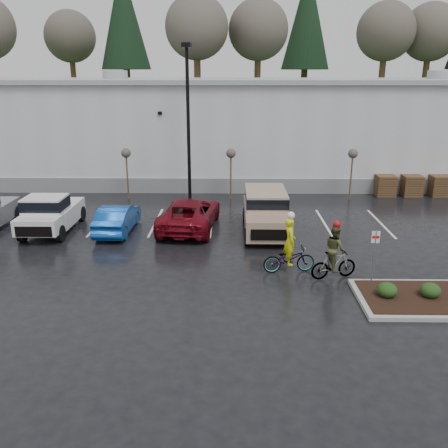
{
  "coord_description": "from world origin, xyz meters",
  "views": [
    {
      "loc": [
        -1.46,
        -16.12,
        7.65
      ],
      "look_at": [
        -1.78,
        3.69,
        1.3
      ],
      "focal_mm": 38.0,
      "sensor_mm": 36.0,
      "label": 1
    }
  ],
  "objects_px": {
    "pallet_stack_a": "(385,185)",
    "pickup_white": "(53,211)",
    "lamppost": "(188,108)",
    "sapling_mid": "(231,156)",
    "pallet_stack_c": "(439,186)",
    "cyclist_hivis": "(289,254)",
    "sapling_west": "(126,156)",
    "car_blue": "(118,218)",
    "car_red": "(190,213)",
    "fire_lane_sign": "(374,251)",
    "pallet_stack_b": "(411,186)",
    "sapling_east": "(353,156)",
    "cyclist_olive": "(334,258)",
    "suv_tan": "(266,213)"
  },
  "relations": [
    {
      "from": "sapling_west",
      "to": "pickup_white",
      "type": "xyz_separation_m",
      "value": [
        -2.45,
        -6.3,
        -1.75
      ]
    },
    {
      "from": "fire_lane_sign",
      "to": "car_blue",
      "type": "bearing_deg",
      "value": 150.34
    },
    {
      "from": "pallet_stack_b",
      "to": "lamppost",
      "type": "bearing_deg",
      "value": -171.98
    },
    {
      "from": "pallet_stack_b",
      "to": "cyclist_olive",
      "type": "distance_m",
      "value": 15.18
    },
    {
      "from": "pallet_stack_c",
      "to": "car_red",
      "type": "distance_m",
      "value": 17.06
    },
    {
      "from": "sapling_mid",
      "to": "sapling_east",
      "type": "distance_m",
      "value": 7.5
    },
    {
      "from": "car_blue",
      "to": "car_red",
      "type": "xyz_separation_m",
      "value": [
        3.57,
        0.62,
        0.08
      ]
    },
    {
      "from": "cyclist_hivis",
      "to": "car_red",
      "type": "bearing_deg",
      "value": 30.28
    },
    {
      "from": "pallet_stack_c",
      "to": "cyclist_olive",
      "type": "xyz_separation_m",
      "value": [
        -9.48,
        -13.1,
        0.18
      ]
    },
    {
      "from": "pallet_stack_a",
      "to": "pallet_stack_b",
      "type": "distance_m",
      "value": 1.7
    },
    {
      "from": "car_blue",
      "to": "sapling_west",
      "type": "bearing_deg",
      "value": -81.39
    },
    {
      "from": "lamppost",
      "to": "sapling_mid",
      "type": "xyz_separation_m",
      "value": [
        2.5,
        1.0,
        -2.96
      ]
    },
    {
      "from": "pallet_stack_c",
      "to": "sapling_west",
      "type": "bearing_deg",
      "value": -177.14
    },
    {
      "from": "fire_lane_sign",
      "to": "cyclist_hivis",
      "type": "relative_size",
      "value": 0.88
    },
    {
      "from": "sapling_east",
      "to": "pallet_stack_b",
      "type": "relative_size",
      "value": 2.37
    },
    {
      "from": "pallet_stack_c",
      "to": "cyclist_olive",
      "type": "height_order",
      "value": "cyclist_olive"
    },
    {
      "from": "lamppost",
      "to": "car_blue",
      "type": "height_order",
      "value": "lamppost"
    },
    {
      "from": "pallet_stack_a",
      "to": "cyclist_olive",
      "type": "bearing_deg",
      "value": -114.55
    },
    {
      "from": "cyclist_hivis",
      "to": "cyclist_olive",
      "type": "xyz_separation_m",
      "value": [
        1.66,
        -0.6,
        0.09
      ]
    },
    {
      "from": "pallet_stack_c",
      "to": "cyclist_hivis",
      "type": "distance_m",
      "value": 16.75
    },
    {
      "from": "lamppost",
      "to": "sapling_mid",
      "type": "height_order",
      "value": "lamppost"
    },
    {
      "from": "car_red",
      "to": "suv_tan",
      "type": "height_order",
      "value": "suv_tan"
    },
    {
      "from": "pallet_stack_a",
      "to": "pickup_white",
      "type": "bearing_deg",
      "value": -158.92
    },
    {
      "from": "sapling_mid",
      "to": "pallet_stack_b",
      "type": "distance_m",
      "value": 11.92
    },
    {
      "from": "pallet_stack_a",
      "to": "car_red",
      "type": "distance_m",
      "value": 13.94
    },
    {
      "from": "pallet_stack_a",
      "to": "sapling_west",
      "type": "bearing_deg",
      "value": -176.53
    },
    {
      "from": "fire_lane_sign",
      "to": "suv_tan",
      "type": "bearing_deg",
      "value": 119.83
    },
    {
      "from": "pallet_stack_a",
      "to": "cyclist_olive",
      "type": "relative_size",
      "value": 0.57
    },
    {
      "from": "sapling_mid",
      "to": "pallet_stack_c",
      "type": "xyz_separation_m",
      "value": [
        13.5,
        1.0,
        -2.05
      ]
    },
    {
      "from": "sapling_east",
      "to": "sapling_mid",
      "type": "bearing_deg",
      "value": 180.0
    },
    {
      "from": "sapling_mid",
      "to": "pallet_stack_c",
      "type": "relative_size",
      "value": 2.37
    },
    {
      "from": "car_red",
      "to": "pallet_stack_c",
      "type": "bearing_deg",
      "value": -150.39
    },
    {
      "from": "pallet_stack_c",
      "to": "sapling_mid",
      "type": "bearing_deg",
      "value": -175.76
    },
    {
      "from": "pallet_stack_c",
      "to": "cyclist_hivis",
      "type": "bearing_deg",
      "value": -131.72
    },
    {
      "from": "sapling_west",
      "to": "pallet_stack_c",
      "type": "bearing_deg",
      "value": 2.86
    },
    {
      "from": "fire_lane_sign",
      "to": "pickup_white",
      "type": "xyz_separation_m",
      "value": [
        -14.25,
        6.5,
        -0.43
      ]
    },
    {
      "from": "car_blue",
      "to": "cyclist_olive",
      "type": "bearing_deg",
      "value": 151.49
    },
    {
      "from": "lamppost",
      "to": "sapling_mid",
      "type": "bearing_deg",
      "value": 21.8
    },
    {
      "from": "lamppost",
      "to": "cyclist_olive",
      "type": "xyz_separation_m",
      "value": [
        6.52,
        -11.1,
        -4.83
      ]
    },
    {
      "from": "sapling_mid",
      "to": "car_blue",
      "type": "xyz_separation_m",
      "value": [
        -5.65,
        -6.56,
        -2.03
      ]
    },
    {
      "from": "sapling_west",
      "to": "car_red",
      "type": "bearing_deg",
      "value": -53.39
    },
    {
      "from": "lamppost",
      "to": "car_blue",
      "type": "xyz_separation_m",
      "value": [
        -3.15,
        -5.56,
        -4.99
      ]
    },
    {
      "from": "car_blue",
      "to": "cyclist_hivis",
      "type": "bearing_deg",
      "value": 149.61
    },
    {
      "from": "lamppost",
      "to": "pallet_stack_a",
      "type": "bearing_deg",
      "value": 9.09
    },
    {
      "from": "sapling_west",
      "to": "cyclist_olive",
      "type": "distance_m",
      "value": 16.14
    },
    {
      "from": "lamppost",
      "to": "suv_tan",
      "type": "bearing_deg",
      "value": -52.88
    },
    {
      "from": "pallet_stack_c",
      "to": "lamppost",
      "type": "bearing_deg",
      "value": -172.87
    },
    {
      "from": "lamppost",
      "to": "cyclist_olive",
      "type": "height_order",
      "value": "lamppost"
    },
    {
      "from": "lamppost",
      "to": "cyclist_hivis",
      "type": "bearing_deg",
      "value": -65.18
    },
    {
      "from": "sapling_mid",
      "to": "car_blue",
      "type": "distance_m",
      "value": 8.9
    }
  ]
}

